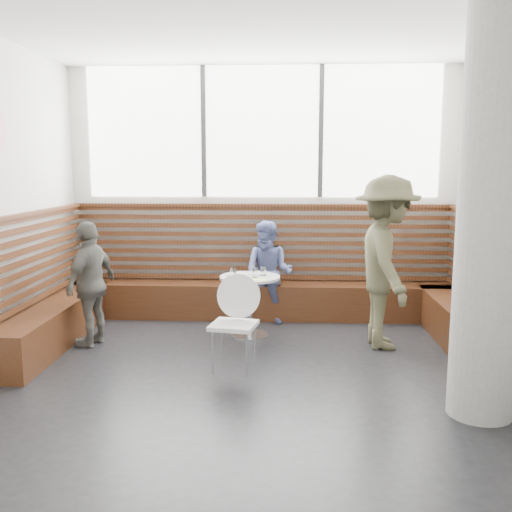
# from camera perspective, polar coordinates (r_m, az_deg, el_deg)

# --- Properties ---
(room) EXTENTS (5.00, 5.00, 3.20)m
(room) POSITION_cam_1_polar(r_m,az_deg,el_deg) (4.98, -0.60, 5.07)
(room) COLOR silver
(room) RESTS_ON ground
(booth) EXTENTS (5.00, 2.50, 1.44)m
(booth) POSITION_cam_1_polar(r_m,az_deg,el_deg) (6.90, 0.33, -3.87)
(booth) COLOR #391D0E
(booth) RESTS_ON ground
(concrete_column) EXTENTS (0.50, 0.50, 3.20)m
(concrete_column) POSITION_cam_1_polar(r_m,az_deg,el_deg) (4.63, 22.47, 4.08)
(concrete_column) COLOR gray
(concrete_column) RESTS_ON ground
(cafe_table) EXTENTS (0.69, 0.69, 0.71)m
(cafe_table) POSITION_cam_1_polar(r_m,az_deg,el_deg) (6.51, -0.62, -3.76)
(cafe_table) COLOR silver
(cafe_table) RESTS_ON ground
(cafe_chair) EXTENTS (0.43, 0.42, 0.91)m
(cafe_chair) POSITION_cam_1_polar(r_m,az_deg,el_deg) (5.51, -2.19, -5.86)
(cafe_chair) COLOR white
(cafe_chair) RESTS_ON ground
(adult_man) EXTENTS (0.75, 1.23, 1.85)m
(adult_man) POSITION_cam_1_polar(r_m,az_deg,el_deg) (6.23, 12.90, -0.62)
(adult_man) COLOR #4D4C33
(adult_man) RESTS_ON ground
(child_back) EXTENTS (0.73, 0.64, 1.28)m
(child_back) POSITION_cam_1_polar(r_m,az_deg,el_deg) (7.05, 1.28, -1.68)
(child_back) COLOR #5C69A1
(child_back) RESTS_ON ground
(child_left) EXTENTS (0.54, 0.86, 1.36)m
(child_left) POSITION_cam_1_polar(r_m,az_deg,el_deg) (6.44, -16.17, -2.67)
(child_left) COLOR #5E5E56
(child_left) RESTS_ON ground
(plate_near) EXTENTS (0.22, 0.22, 0.02)m
(plate_near) POSITION_cam_1_polar(r_m,az_deg,el_deg) (6.54, -1.98, -1.86)
(plate_near) COLOR white
(plate_near) RESTS_ON cafe_table
(plate_far) EXTENTS (0.21, 0.21, 0.01)m
(plate_far) POSITION_cam_1_polar(r_m,az_deg,el_deg) (6.57, 0.14, -1.80)
(plate_far) COLOR white
(plate_far) RESTS_ON cafe_table
(glass_left) EXTENTS (0.07, 0.07, 0.11)m
(glass_left) POSITION_cam_1_polar(r_m,az_deg,el_deg) (6.40, -2.30, -1.66)
(glass_left) COLOR white
(glass_left) RESTS_ON cafe_table
(glass_mid) EXTENTS (0.07, 0.07, 0.11)m
(glass_mid) POSITION_cam_1_polar(r_m,az_deg,el_deg) (6.39, -0.08, -1.68)
(glass_mid) COLOR white
(glass_mid) RESTS_ON cafe_table
(glass_right) EXTENTS (0.06, 0.06, 0.10)m
(glass_right) POSITION_cam_1_polar(r_m,az_deg,el_deg) (6.49, 0.73, -1.54)
(glass_right) COLOR white
(glass_right) RESTS_ON cafe_table
(menu_card) EXTENTS (0.21, 0.15, 0.00)m
(menu_card) POSITION_cam_1_polar(r_m,az_deg,el_deg) (6.27, 0.06, -2.37)
(menu_card) COLOR #A5C64C
(menu_card) RESTS_ON cafe_table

